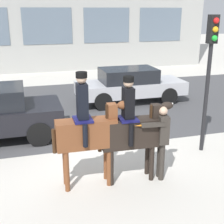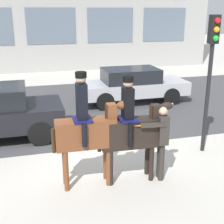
% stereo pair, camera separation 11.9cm
% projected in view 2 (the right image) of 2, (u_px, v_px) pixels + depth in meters
% --- Properties ---
extents(ground_plane, '(80.00, 80.00, 0.00)m').
position_uv_depth(ground_plane, '(95.00, 155.00, 8.67)').
color(ground_plane, beige).
extents(road_surface, '(21.87, 8.50, 0.01)m').
position_uv_depth(road_surface, '(71.00, 107.00, 13.02)').
color(road_surface, '#444447').
rests_on(road_surface, ground_plane).
extents(mounted_horse_lead, '(1.78, 0.65, 2.64)m').
position_uv_depth(mounted_horse_lead, '(87.00, 130.00, 6.83)').
color(mounted_horse_lead, brown).
rests_on(mounted_horse_lead, ground_plane).
extents(mounted_horse_companion, '(1.77, 0.65, 2.50)m').
position_uv_depth(mounted_horse_companion, '(131.00, 130.00, 7.08)').
color(mounted_horse_companion, black).
rests_on(mounted_horse_companion, ground_plane).
extents(pedestrian_bystander, '(0.86, 0.43, 1.79)m').
position_uv_depth(pedestrian_bystander, '(161.00, 137.00, 7.16)').
color(pedestrian_bystander, '#332D28').
rests_on(pedestrian_bystander, ground_plane).
extents(street_car_far_lane, '(4.67, 1.80, 1.50)m').
position_uv_depth(street_car_far_lane, '(132.00, 85.00, 13.44)').
color(street_car_far_lane, '#B7B7BC').
rests_on(street_car_far_lane, ground_plane).
extents(traffic_light, '(0.24, 0.29, 3.74)m').
position_uv_depth(traffic_light, '(211.00, 63.00, 8.19)').
color(traffic_light, black).
rests_on(traffic_light, ground_plane).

